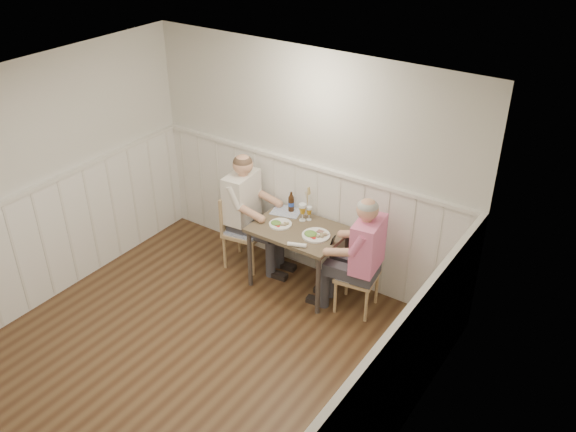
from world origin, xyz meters
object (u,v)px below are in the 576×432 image
object	(u,v)px
chair_right	(362,274)
man_in_pink	(362,266)
diner_cream	(246,219)
dining_table	(298,236)
grass_vase	(307,201)
chair_left	(241,227)
beer_bottle	(291,203)

from	to	relation	value
chair_right	man_in_pink	distance (m)	0.12
diner_cream	dining_table	bearing A→B (deg)	-3.50
diner_cream	grass_vase	world-z (taller)	diner_cream
dining_table	chair_right	distance (m)	0.81
chair_left	beer_bottle	distance (m)	0.69
diner_cream	beer_bottle	size ratio (longest dim) A/B	5.93
chair_right	diner_cream	distance (m)	1.55
chair_right	grass_vase	xyz separation A→B (m)	(-0.88, 0.29, 0.46)
chair_left	diner_cream	world-z (taller)	diner_cream
chair_left	diner_cream	size ratio (longest dim) A/B	0.64
chair_right	beer_bottle	bearing A→B (deg)	166.57
chair_left	diner_cream	bearing A→B (deg)	36.00
dining_table	diner_cream	distance (m)	0.76
chair_right	diner_cream	size ratio (longest dim) A/B	0.59
diner_cream	beer_bottle	bearing A→B (deg)	24.92
dining_table	diner_cream	world-z (taller)	diner_cream
man_in_pink	beer_bottle	bearing A→B (deg)	165.34
man_in_pink	grass_vase	world-z (taller)	man_in_pink
dining_table	diner_cream	bearing A→B (deg)	176.50
diner_cream	chair_right	bearing A→B (deg)	-1.17
grass_vase	beer_bottle	bearing A→B (deg)	-168.79
man_in_pink	grass_vase	size ratio (longest dim) A/B	3.72
diner_cream	grass_vase	xyz separation A→B (m)	(0.66, 0.26, 0.32)
diner_cream	grass_vase	distance (m)	0.78
man_in_pink	beer_bottle	distance (m)	1.14
man_in_pink	beer_bottle	xyz separation A→B (m)	(-1.07, 0.28, 0.28)
dining_table	man_in_pink	xyz separation A→B (m)	(0.79, -0.01, -0.08)
beer_bottle	chair_left	bearing A→B (deg)	-153.87
chair_left	grass_vase	bearing A→B (deg)	22.60
dining_table	man_in_pink	distance (m)	0.80
dining_table	man_in_pink	bearing A→B (deg)	-0.77
dining_table	chair_right	xyz separation A→B (m)	(0.79, 0.01, -0.19)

